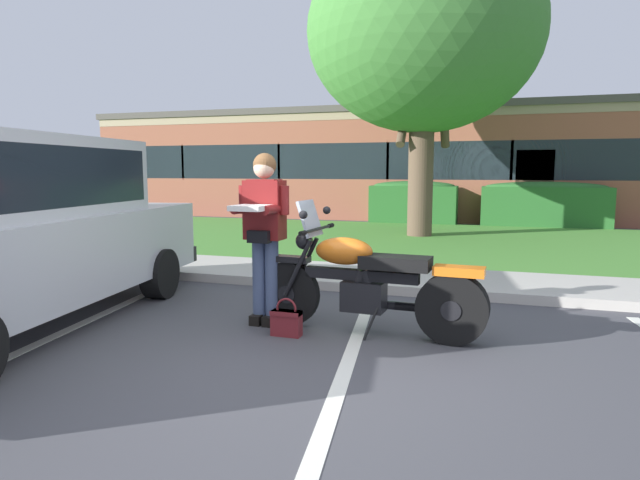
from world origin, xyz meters
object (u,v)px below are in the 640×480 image
object	(u,v)px
motorcycle	(374,283)
rider_person	(264,225)
shade_tree	(424,33)
brick_building	(414,165)
handbag	(286,321)
hedge_left	(413,201)
hedge_center_left	(544,204)

from	to	relation	value
motorcycle	rider_person	xyz separation A→B (m)	(-1.11, 0.01, 0.52)
shade_tree	brick_building	bearing A→B (deg)	99.07
handbag	shade_tree	bearing A→B (deg)	88.53
rider_person	hedge_left	size ratio (longest dim) A/B	0.70
handbag	hedge_left	size ratio (longest dim) A/B	0.15
handbag	hedge_left	distance (m)	11.04
hedge_center_left	rider_person	bearing A→B (deg)	-107.77
motorcycle	handbag	world-z (taller)	motorcycle
motorcycle	hedge_center_left	size ratio (longest dim) A/B	0.69
shade_tree	hedge_center_left	bearing A→B (deg)	47.82
handbag	brick_building	world-z (taller)	brick_building
handbag	shade_tree	world-z (taller)	shade_tree
motorcycle	shade_tree	bearing A→B (deg)	94.29
shade_tree	hedge_center_left	xyz separation A→B (m)	(2.89, 3.19, -3.87)
shade_tree	hedge_left	bearing A→B (deg)	100.61
rider_person	hedge_left	bearing A→B (deg)	90.26
brick_building	shade_tree	bearing A→B (deg)	-80.93
handbag	hedge_center_left	world-z (taller)	hedge_center_left
motorcycle	hedge_center_left	world-z (taller)	motorcycle
rider_person	hedge_center_left	bearing A→B (deg)	72.23
motorcycle	rider_person	distance (m)	1.23
shade_tree	brick_building	world-z (taller)	shade_tree
shade_tree	hedge_center_left	distance (m)	5.79
hedge_left	shade_tree	bearing A→B (deg)	-79.39
rider_person	brick_building	distance (m)	16.75
hedge_left	brick_building	bearing A→B (deg)	98.25
motorcycle	hedge_center_left	bearing A→B (deg)	77.78
motorcycle	hedge_left	bearing A→B (deg)	96.18
hedge_center_left	shade_tree	bearing A→B (deg)	-132.18
handbag	brick_building	distance (m)	17.13
rider_person	brick_building	world-z (taller)	brick_building
hedge_left	brick_building	xyz separation A→B (m)	(-0.87, 5.99, 1.10)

